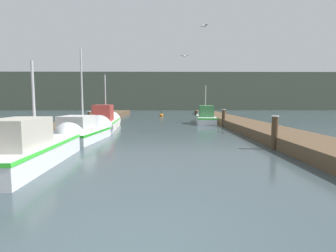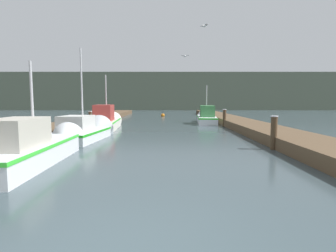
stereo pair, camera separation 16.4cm
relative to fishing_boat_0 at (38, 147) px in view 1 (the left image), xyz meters
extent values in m
cube|color=brown|center=(-2.34, 10.77, -0.24)|extent=(2.36, 40.00, 0.49)
cube|color=brown|center=(9.59, 10.77, -0.24)|extent=(2.36, 40.00, 0.49)
cube|color=#4C5647|center=(3.62, 51.49, 3.26)|extent=(120.00, 16.00, 7.50)
cube|color=silver|center=(0.01, -0.49, -0.16)|extent=(1.58, 4.77, 0.65)
cube|color=green|center=(0.01, -0.49, 0.10)|extent=(1.61, 4.80, 0.10)
cone|color=silver|center=(-0.05, 2.35, -0.16)|extent=(1.42, 0.99, 1.40)
cube|color=#B2AD9E|center=(0.02, -1.09, 0.56)|extent=(1.17, 1.89, 0.81)
cylinder|color=#B2B2B7|center=(0.00, -0.14, 1.41)|extent=(0.08, 0.08, 2.49)
cube|color=silver|center=(-0.06, 4.42, -0.24)|extent=(2.14, 3.87, 0.50)
cube|color=green|center=(-0.06, 4.42, -0.05)|extent=(2.17, 3.90, 0.10)
cone|color=silver|center=(0.15, 6.61, -0.24)|extent=(1.77, 0.84, 1.71)
cube|color=silver|center=(-0.10, 3.96, 0.38)|extent=(1.41, 1.64, 0.73)
cylinder|color=#B2B2B7|center=(-0.03, 4.69, 2.00)|extent=(0.08, 0.08, 3.97)
cube|color=silver|center=(-0.03, 9.48, -0.18)|extent=(1.90, 5.20, 0.62)
cube|color=green|center=(-0.03, 9.48, 0.07)|extent=(1.93, 5.23, 0.10)
cone|color=silver|center=(-0.29, 12.64, -0.18)|extent=(1.52, 1.36, 1.42)
cube|color=#99332D|center=(0.02, 8.85, 0.65)|extent=(1.25, 2.16, 1.04)
cylinder|color=#B2B2B7|center=(-0.06, 9.86, 1.67)|extent=(0.08, 0.08, 3.07)
cube|color=silver|center=(7.51, 14.20, -0.19)|extent=(1.90, 5.21, 0.59)
cube|color=#23CC20|center=(7.51, 14.20, 0.04)|extent=(1.93, 5.24, 0.10)
cone|color=silver|center=(7.79, 17.40, -0.19)|extent=(1.50, 1.44, 1.39)
cube|color=#387A42|center=(7.46, 13.56, 0.56)|extent=(1.31, 2.12, 0.92)
cylinder|color=#B2B2B7|center=(7.55, 14.58, 1.43)|extent=(0.08, 0.08, 2.65)
cylinder|color=#473523|center=(8.38, 2.03, 0.16)|extent=(0.25, 0.25, 1.30)
cylinder|color=silver|center=(8.38, 2.03, 0.84)|extent=(0.28, 0.28, 0.04)
cylinder|color=#473523|center=(-1.37, 10.45, 0.08)|extent=(0.23, 0.23, 1.14)
cylinder|color=silver|center=(-1.37, 10.45, 0.67)|extent=(0.26, 0.26, 0.04)
cylinder|color=#473523|center=(8.46, 11.47, 0.13)|extent=(0.25, 0.25, 1.24)
cylinder|color=silver|center=(8.46, 11.47, 0.77)|extent=(0.29, 0.29, 0.04)
sphere|color=#BF6513|center=(3.57, 23.48, -0.36)|extent=(0.46, 0.46, 0.46)
cylinder|color=black|center=(3.57, 23.48, 0.12)|extent=(0.06, 0.06, 0.50)
ellipsoid|color=white|center=(5.33, 9.63, 4.41)|extent=(0.16, 0.29, 0.12)
cube|color=gray|center=(5.47, 9.64, 4.43)|extent=(0.28, 0.14, 0.07)
cube|color=gray|center=(5.19, 9.62, 4.43)|extent=(0.28, 0.14, 0.07)
ellipsoid|color=white|center=(6.15, 6.35, 5.46)|extent=(0.31, 0.27, 0.12)
cube|color=gray|center=(6.08, 6.47, 5.48)|extent=(0.25, 0.29, 0.07)
cube|color=gray|center=(6.23, 6.24, 5.48)|extent=(0.25, 0.29, 0.07)
camera|label=1|loc=(4.03, -8.23, 1.46)|focal=28.00mm
camera|label=2|loc=(4.20, -8.23, 1.46)|focal=28.00mm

